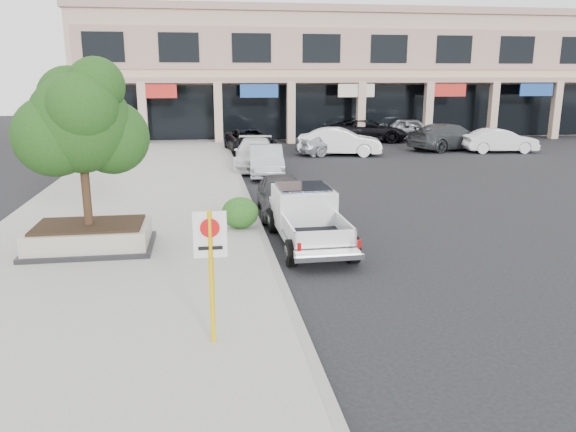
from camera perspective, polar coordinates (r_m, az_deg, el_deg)
The scene contains 19 objects.
ground at distance 13.12m, azimuth 5.92°, elevation -6.40°, with size 120.00×120.00×0.00m, color black.
sidewalk at distance 18.58m, azimuth -15.63°, elevation -0.48°, with size 8.00×52.00×0.15m, color gray.
curb at distance 18.50m, azimuth -3.41°, elevation -0.03°, with size 0.20×52.00×0.15m, color gray.
strip_mall at distance 47.16m, azimuth 5.14°, elevation 14.19°, with size 40.55×12.43×9.50m.
planter at distance 15.57m, azimuth -19.45°, elevation -2.00°, with size 3.20×2.20×0.68m.
planter_tree at distance 15.20m, azimuth -19.75°, elevation 8.89°, with size 2.90×2.55×4.00m.
no_parking_sign at distance 9.35m, azimuth -7.84°, elevation -4.35°, with size 0.55×0.09×2.30m.
hedge at distance 16.72m, azimuth -4.89°, elevation 0.34°, with size 1.10×0.99×0.94m, color #124113.
pickup_truck at distance 15.36m, azimuth 2.18°, elevation -0.29°, with size 1.81×4.87×1.53m, color silver, non-canonical shape.
curb_car_a at distance 18.88m, azimuth -0.57°, elevation 2.14°, with size 1.59×3.96×1.35m, color #2E3033.
curb_car_b at distance 26.39m, azimuth -2.25°, elevation 5.63°, with size 1.51×4.34×1.43m, color #ADB0B5.
curb_car_c at distance 28.59m, azimuth -3.34°, elevation 6.32°, with size 2.08×5.12×1.49m, color silver.
curb_car_d at distance 34.29m, azimuth -3.89°, elevation 7.59°, with size 2.45×5.32×1.48m, color black.
lot_car_a at distance 33.83m, azimuth 4.53°, elevation 7.51°, with size 1.78×4.43×1.51m, color #ABADB4.
lot_car_b at distance 33.51m, azimuth 5.28°, elevation 7.53°, with size 1.70×4.89×1.61m, color white.
lot_car_c at distance 37.35m, azimuth 16.02°, elevation 7.75°, with size 2.33×5.73×1.66m, color #313437.
lot_car_d at distance 40.99m, azimuth 8.13°, elevation 8.61°, with size 2.64×5.73×1.59m, color black.
lot_car_e at distance 42.39m, azimuth 12.64°, elevation 8.60°, with size 1.91×4.75×1.62m, color #95979D.
lot_car_f at distance 37.02m, azimuth 20.75°, elevation 7.17°, with size 1.53×4.39×1.45m, color silver.
Camera 1 is at (-3.18, -11.88, 4.56)m, focal length 35.00 mm.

